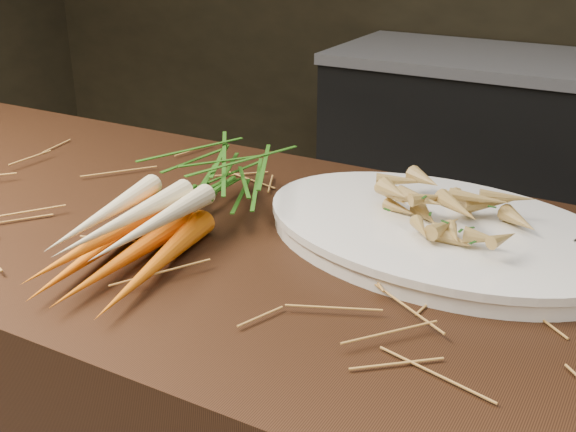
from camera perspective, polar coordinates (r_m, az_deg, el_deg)
name	(u,v)px	position (r m, az deg, el deg)	size (l,w,h in m)	color
back_counter	(572,178)	(2.84, 21.51, 2.82)	(1.82, 0.62, 0.84)	black
straw_bedding	(192,216)	(1.09, -7.58, 0.02)	(1.40, 0.60, 0.02)	#A06B30
root_veg_bunch	(187,197)	(1.06, -7.95, 1.51)	(0.21, 0.53, 0.10)	#D4561C
serving_platter	(438,236)	(1.02, 11.77, -1.52)	(0.51, 0.34, 0.03)	white
roasted_veg_heap	(441,208)	(1.01, 11.96, 0.65)	(0.25, 0.18, 0.06)	olive
serving_fork	(567,268)	(0.94, 21.15, -3.85)	(0.02, 0.19, 0.00)	silver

